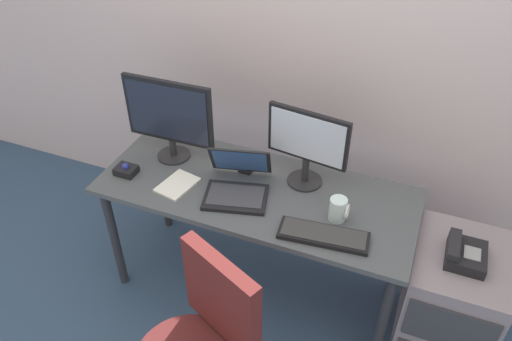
# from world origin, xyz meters

# --- Properties ---
(ground_plane) EXTENTS (8.00, 8.00, 0.00)m
(ground_plane) POSITION_xyz_m (0.00, 0.00, 0.00)
(ground_plane) COLOR #344B67
(back_wall) EXTENTS (6.00, 0.10, 2.80)m
(back_wall) POSITION_xyz_m (0.00, 0.67, 1.40)
(back_wall) COLOR beige
(back_wall) RESTS_ON ground
(desk) EXTENTS (1.62, 0.65, 0.75)m
(desk) POSITION_xyz_m (0.00, 0.00, 0.66)
(desk) COLOR #494E51
(desk) RESTS_ON ground
(file_cabinet) EXTENTS (0.42, 0.53, 0.69)m
(file_cabinet) POSITION_xyz_m (1.02, -0.03, 0.34)
(file_cabinet) COLOR gray
(file_cabinet) RESTS_ON ground
(desk_phone) EXTENTS (0.17, 0.20, 0.09)m
(desk_phone) POSITION_xyz_m (1.02, -0.04, 0.72)
(desk_phone) COLOR black
(desk_phone) RESTS_ON file_cabinet
(monitor_main) EXTENTS (0.50, 0.18, 0.46)m
(monitor_main) POSITION_xyz_m (-0.53, 0.09, 1.01)
(monitor_main) COLOR #262628
(monitor_main) RESTS_ON desk
(monitor_side) EXTENTS (0.42, 0.18, 0.42)m
(monitor_side) POSITION_xyz_m (0.21, 0.15, 0.99)
(monitor_side) COLOR #262628
(monitor_side) RESTS_ON desk
(keyboard) EXTENTS (0.42, 0.18, 0.03)m
(keyboard) POSITION_xyz_m (0.41, -0.20, 0.76)
(keyboard) COLOR black
(keyboard) RESTS_ON desk
(laptop) EXTENTS (0.38, 0.39, 0.22)m
(laptop) POSITION_xyz_m (-0.08, -0.05, 0.80)
(laptop) COLOR black
(laptop) RESTS_ON desk
(trackball_mouse) EXTENTS (0.11, 0.09, 0.07)m
(trackball_mouse) POSITION_xyz_m (-0.68, -0.13, 0.77)
(trackball_mouse) COLOR black
(trackball_mouse) RESTS_ON desk
(coffee_mug) EXTENTS (0.09, 0.08, 0.12)m
(coffee_mug) POSITION_xyz_m (0.44, -0.06, 0.81)
(coffee_mug) COLOR silver
(coffee_mug) RESTS_ON desk
(paper_notepad) EXTENTS (0.19, 0.23, 0.01)m
(paper_notepad) POSITION_xyz_m (-0.38, -0.12, 0.75)
(paper_notepad) COLOR white
(paper_notepad) RESTS_ON desk
(cell_phone) EXTENTS (0.08, 0.15, 0.01)m
(cell_phone) POSITION_xyz_m (-0.10, 0.16, 0.75)
(cell_phone) COLOR black
(cell_phone) RESTS_ON desk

